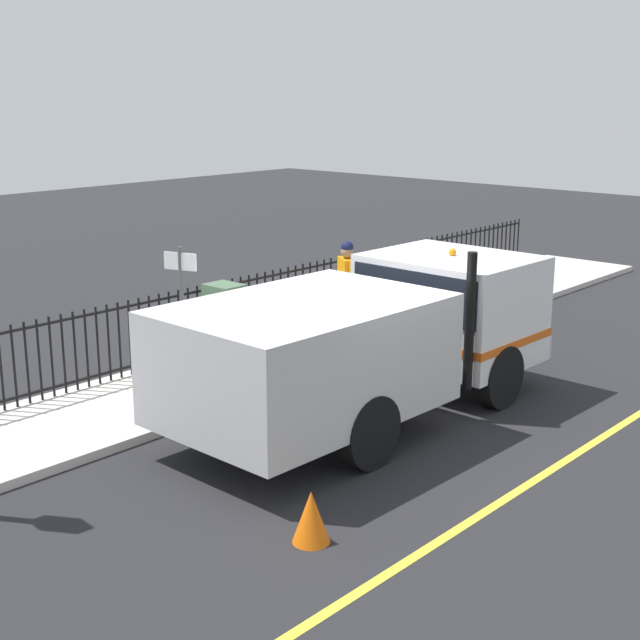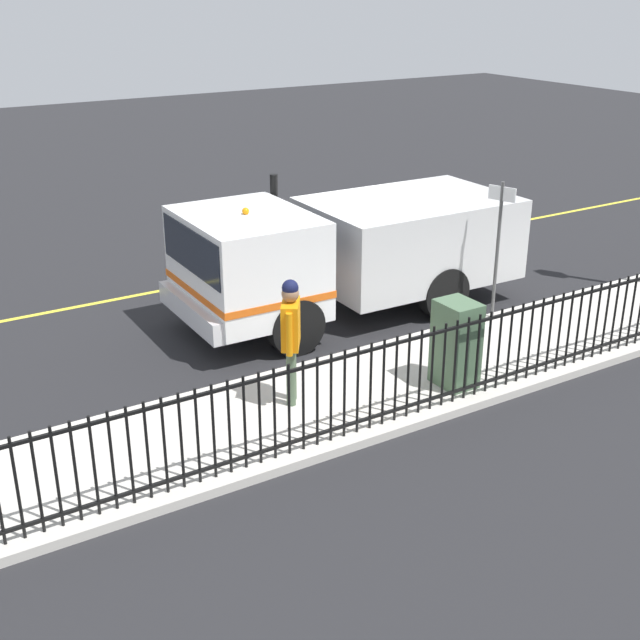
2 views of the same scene
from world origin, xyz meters
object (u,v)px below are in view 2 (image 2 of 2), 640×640
object	(u,v)px
work_truck	(336,249)
traffic_cone	(425,244)
worker_standing	(291,329)
utility_cabinet	(456,344)
street_sign	(499,235)

from	to	relation	value
work_truck	traffic_cone	world-z (taller)	work_truck
worker_standing	traffic_cone	bearing A→B (deg)	-18.81
traffic_cone	utility_cabinet	bearing A→B (deg)	-34.46
work_truck	worker_standing	xyz separation A→B (m)	(2.71, -2.48, -0.01)
traffic_cone	street_sign	distance (m)	4.13
work_truck	worker_standing	size ratio (longest dim) A/B	3.48
worker_standing	work_truck	bearing A→B (deg)	-8.62
utility_cabinet	traffic_cone	bearing A→B (deg)	145.54
street_sign	work_truck	bearing A→B (deg)	-130.17
worker_standing	utility_cabinet	world-z (taller)	worker_standing
utility_cabinet	street_sign	size ratio (longest dim) A/B	0.53
work_truck	worker_standing	world-z (taller)	work_truck
work_truck	street_sign	world-z (taller)	street_sign
utility_cabinet	traffic_cone	world-z (taller)	utility_cabinet
work_truck	worker_standing	bearing A→B (deg)	138.65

